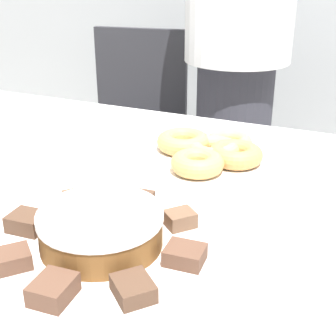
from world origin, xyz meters
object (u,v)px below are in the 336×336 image
person_standing (238,44)px  office_chair_left (131,148)px  plate_cake (102,247)px  plate_donuts (213,159)px  frosted_cake (101,228)px

person_standing → office_chair_left: person_standing is taller
person_standing → plate_cake: (0.11, -1.06, -0.15)m
person_standing → plate_donuts: person_standing is taller
office_chair_left → plate_cake: size_ratio=2.60×
office_chair_left → frosted_cake: (0.55, -1.09, 0.35)m
plate_donuts → frosted_cake: 0.41m
office_chair_left → frosted_cake: size_ratio=4.76×
office_chair_left → person_standing: bearing=-11.7°
frosted_cake → person_standing: bearing=95.7°
plate_cake → plate_donuts: size_ratio=1.01×
office_chair_left → frosted_cake: bearing=-71.2°
office_chair_left → plate_donuts: office_chair_left is taller
person_standing → office_chair_left: (-0.44, 0.03, -0.46)m
plate_cake → plate_donuts: 0.40m
office_chair_left → plate_donuts: (0.59, -0.69, 0.31)m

